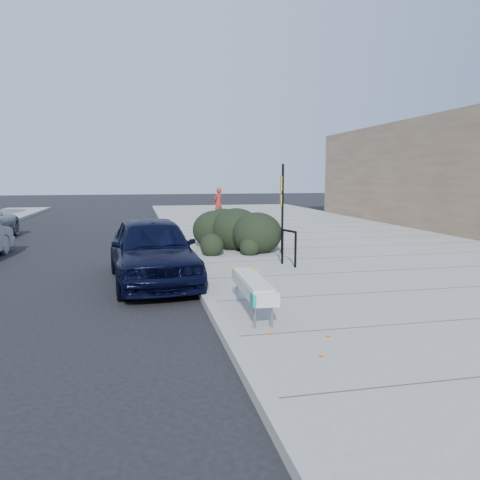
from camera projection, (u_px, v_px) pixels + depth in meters
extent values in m
plane|color=black|center=(211.00, 310.00, 8.86)|extent=(120.00, 120.00, 0.00)
cube|color=gray|center=(360.00, 253.00, 14.88)|extent=(11.20, 50.00, 0.15)
cube|color=#9E9E99|center=(185.00, 260.00, 13.69)|extent=(0.22, 50.00, 0.17)
cylinder|color=gray|center=(255.00, 316.00, 7.29)|extent=(0.05, 0.05, 0.39)
cylinder|color=gray|center=(272.00, 315.00, 7.34)|extent=(0.05, 0.05, 0.39)
cylinder|color=gray|center=(237.00, 292.00, 8.80)|extent=(0.05, 0.05, 0.39)
cylinder|color=gray|center=(252.00, 291.00, 8.85)|extent=(0.05, 0.05, 0.39)
cylinder|color=gray|center=(245.00, 294.00, 8.02)|extent=(0.09, 1.55, 0.03)
cylinder|color=gray|center=(261.00, 293.00, 8.07)|extent=(0.09, 1.55, 0.03)
cube|color=#B2B2B2|center=(253.00, 286.00, 8.03)|extent=(0.48, 2.05, 0.21)
cube|color=yellow|center=(244.00, 270.00, 8.80)|extent=(0.43, 0.42, 0.02)
cube|color=teal|center=(253.00, 300.00, 7.09)|extent=(0.06, 0.23, 0.19)
cylinder|color=black|center=(295.00, 250.00, 12.13)|extent=(0.06, 0.06, 0.93)
cylinder|color=black|center=(282.00, 247.00, 12.65)|extent=(0.06, 0.06, 0.93)
cylinder|color=black|center=(289.00, 231.00, 12.33)|extent=(0.23, 0.59, 0.06)
cube|color=black|center=(282.00, 210.00, 14.13)|extent=(0.07, 0.07, 2.73)
cube|color=yellow|center=(281.00, 183.00, 14.02)|extent=(0.07, 0.31, 0.44)
cube|color=yellow|center=(281.00, 200.00, 14.09)|extent=(0.07, 0.29, 0.34)
ellipsoid|color=black|center=(231.00, 224.00, 15.89)|extent=(2.79, 4.41, 1.54)
imported|color=black|center=(152.00, 249.00, 11.06)|extent=(2.26, 4.79, 1.58)
imported|color=maroon|center=(218.00, 203.00, 26.59)|extent=(0.74, 0.72, 1.71)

